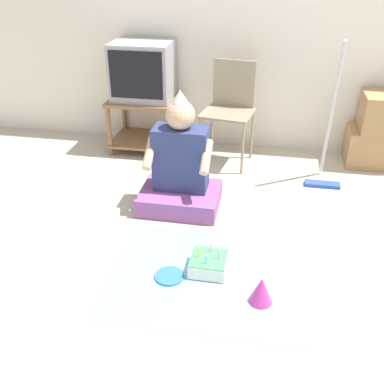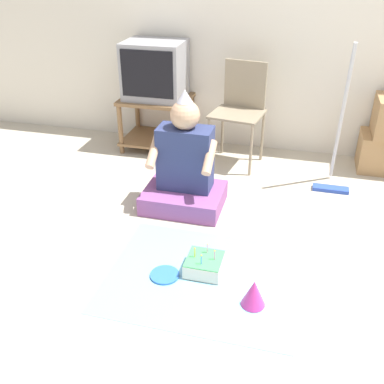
{
  "view_description": "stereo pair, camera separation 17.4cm",
  "coord_description": "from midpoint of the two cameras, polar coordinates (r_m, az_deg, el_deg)",
  "views": [
    {
      "loc": [
        0.04,
        -2.04,
        1.74
      ],
      "look_at": [
        -0.42,
        0.41,
        0.35
      ],
      "focal_mm": 42.0,
      "sensor_mm": 36.0,
      "label": 1
    },
    {
      "loc": [
        0.21,
        -2.0,
        1.74
      ],
      "look_at": [
        -0.42,
        0.41,
        0.35
      ],
      "focal_mm": 42.0,
      "sensor_mm": 36.0,
      "label": 2
    }
  ],
  "objects": [
    {
      "name": "party_hat_blue",
      "position": [
        2.52,
        6.8,
        -12.28
      ],
      "size": [
        0.13,
        0.13,
        0.16
      ],
      "color": "#CC338C",
      "rests_on": "party_cloth"
    },
    {
      "name": "wall_back",
      "position": [
        4.15,
        9.5,
        22.31
      ],
      "size": [
        6.4,
        0.06,
        2.55
      ],
      "color": "silver",
      "rests_on": "ground_plane"
    },
    {
      "name": "folding_chair",
      "position": [
        3.95,
        3.59,
        11.04
      ],
      "size": [
        0.48,
        0.44,
        0.88
      ],
      "color": "gray",
      "rests_on": "ground_plane"
    },
    {
      "name": "dust_mop",
      "position": [
        3.71,
        15.51,
        5.6
      ],
      "size": [
        0.28,
        0.28,
        1.15
      ],
      "color": "#2D4CB2",
      "rests_on": "ground_plane"
    },
    {
      "name": "tv_stand",
      "position": [
        4.29,
        -7.12,
        9.17
      ],
      "size": [
        0.63,
        0.5,
        0.49
      ],
      "color": "olive",
      "rests_on": "ground_plane"
    },
    {
      "name": "tv",
      "position": [
        4.17,
        -7.47,
        15.02
      ],
      "size": [
        0.52,
        0.45,
        0.5
      ],
      "color": "#99999E",
      "rests_on": "tv_stand"
    },
    {
      "name": "party_cloth",
      "position": [
        2.72,
        0.07,
        -10.69
      ],
      "size": [
        1.12,
        0.92,
        0.01
      ],
      "color": "#7FC6E0",
      "rests_on": "ground_plane"
    },
    {
      "name": "person_seated",
      "position": [
        3.27,
        -3.0,
        2.7
      ],
      "size": [
        0.58,
        0.46,
        0.88
      ],
      "color": "#8C4C8C",
      "rests_on": "ground_plane"
    },
    {
      "name": "birthday_cake",
      "position": [
        2.73,
        0.27,
        -9.13
      ],
      "size": [
        0.22,
        0.22,
        0.16
      ],
      "color": "#F4E0C6",
      "rests_on": "party_cloth"
    },
    {
      "name": "paper_plate",
      "position": [
        2.71,
        -4.74,
        -10.61
      ],
      "size": [
        0.18,
        0.18,
        0.01
      ],
      "color": "blue",
      "rests_on": "party_cloth"
    },
    {
      "name": "cardboard_box_stack",
      "position": [
        4.21,
        22.06,
        7.05
      ],
      "size": [
        0.58,
        0.39,
        0.64
      ],
      "color": "#A87F51",
      "rests_on": "ground_plane"
    },
    {
      "name": "ground_plane",
      "position": [
        2.67,
        5.43,
        -11.7
      ],
      "size": [
        16.0,
        16.0,
        0.0
      ],
      "primitive_type": "plane",
      "color": "#BCB29E"
    }
  ]
}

